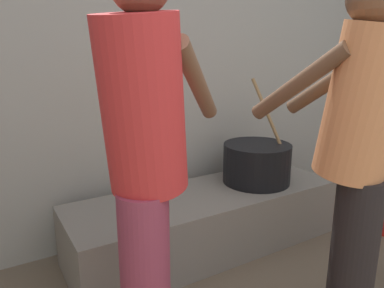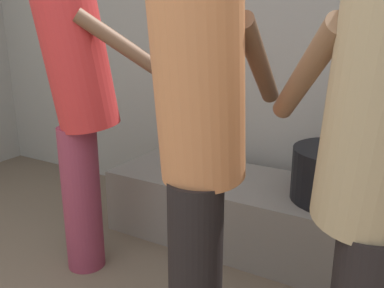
# 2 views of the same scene
# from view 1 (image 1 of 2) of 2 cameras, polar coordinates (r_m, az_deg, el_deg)

# --- Properties ---
(block_enclosure_rear) EXTENTS (5.79, 0.20, 2.33)m
(block_enclosure_rear) POSITION_cam_1_polar(r_m,az_deg,el_deg) (2.68, -3.67, 11.50)
(block_enclosure_rear) COLOR #9E998E
(block_enclosure_rear) RESTS_ON ground_plane
(hearth_ledge) EXTENTS (1.84, 0.60, 0.39)m
(hearth_ledge) POSITION_cam_1_polar(r_m,az_deg,el_deg) (2.49, 2.43, -11.90)
(hearth_ledge) COLOR slate
(hearth_ledge) RESTS_ON ground_plane
(cooking_pot_main) EXTENTS (0.47, 0.47, 0.73)m
(cooking_pot_main) POSITION_cam_1_polar(r_m,az_deg,el_deg) (2.60, 10.18, -2.95)
(cooking_pot_main) COLOR black
(cooking_pot_main) RESTS_ON hearth_ledge
(cook_in_orange_shirt) EXTENTS (0.40, 0.70, 1.61)m
(cook_in_orange_shirt) POSITION_cam_1_polar(r_m,az_deg,el_deg) (1.68, 24.87, 0.09)
(cook_in_orange_shirt) COLOR black
(cook_in_orange_shirt) RESTS_ON ground_plane
(cook_in_red_shirt) EXTENTS (0.71, 0.69, 1.63)m
(cook_in_red_shirt) POSITION_cam_1_polar(r_m,az_deg,el_deg) (1.36, -7.48, -1.19)
(cook_in_red_shirt) COLOR #8C3347
(cook_in_red_shirt) RESTS_ON ground_plane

